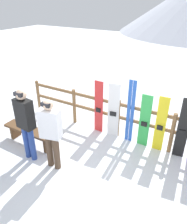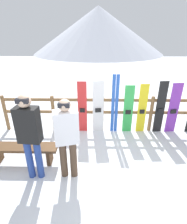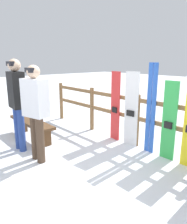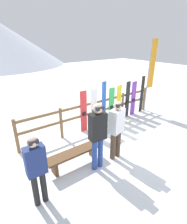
{
  "view_description": "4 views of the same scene",
  "coord_description": "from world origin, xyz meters",
  "px_view_note": "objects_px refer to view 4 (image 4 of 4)",
  "views": [
    {
      "loc": [
        2.02,
        -2.97,
        3.52
      ],
      "look_at": [
        -0.31,
        1.03,
        1.03
      ],
      "focal_mm": 35.0,
      "sensor_mm": 36.0,
      "label": 1
    },
    {
      "loc": [
        -0.17,
        -2.87,
        2.74
      ],
      "look_at": [
        -0.24,
        1.05,
        0.95
      ],
      "focal_mm": 28.0,
      "sensor_mm": 36.0,
      "label": 2
    },
    {
      "loc": [
        2.7,
        -1.7,
        1.8
      ],
      "look_at": [
        -0.29,
        0.87,
        0.83
      ],
      "focal_mm": 35.0,
      "sensor_mm": 36.0,
      "label": 3
    },
    {
      "loc": [
        -3.71,
        -3.05,
        3.16
      ],
      "look_at": [
        -0.65,
        1.06,
        1.01
      ],
      "focal_mm": 28.0,
      "sensor_mm": 36.0,
      "label": 4
    }
  ],
  "objects_px": {
    "rental_flag": "(151,70)",
    "snowboard_red": "(84,112)",
    "bench": "(75,154)",
    "person_black": "(98,132)",
    "ski_pair_blue": "(104,104)",
    "snowboard_green": "(111,105)",
    "snowboard_purple": "(133,99)",
    "snowboard_black_stripe": "(127,100)",
    "ski_pair_black": "(142,94)",
    "snowboard_yellow": "(119,103)",
    "snowboard_white": "(94,109)",
    "person_navy": "(36,167)",
    "person_white": "(116,127)"
  },
  "relations": [
    {
      "from": "snowboard_red",
      "to": "person_black",
      "type": "bearing_deg",
      "value": -113.86
    },
    {
      "from": "bench",
      "to": "person_navy",
      "type": "distance_m",
      "value": 1.45
    },
    {
      "from": "person_black",
      "to": "snowboard_red",
      "type": "relative_size",
      "value": 1.17
    },
    {
      "from": "person_white",
      "to": "rental_flag",
      "type": "height_order",
      "value": "rental_flag"
    },
    {
      "from": "ski_pair_black",
      "to": "person_black",
      "type": "bearing_deg",
      "value": -154.91
    },
    {
      "from": "person_black",
      "to": "person_white",
      "type": "bearing_deg",
      "value": 4.05
    },
    {
      "from": "person_black",
      "to": "person_navy",
      "type": "relative_size",
      "value": 1.14
    },
    {
      "from": "person_white",
      "to": "snowboard_yellow",
      "type": "relative_size",
      "value": 1.15
    },
    {
      "from": "bench",
      "to": "person_navy",
      "type": "height_order",
      "value": "person_navy"
    },
    {
      "from": "person_black",
      "to": "ski_pair_blue",
      "type": "height_order",
      "value": "person_black"
    },
    {
      "from": "ski_pair_blue",
      "to": "snowboard_green",
      "type": "relative_size",
      "value": 1.21
    },
    {
      "from": "snowboard_black_stripe",
      "to": "rental_flag",
      "type": "relative_size",
      "value": 0.49
    },
    {
      "from": "snowboard_green",
      "to": "snowboard_black_stripe",
      "type": "distance_m",
      "value": 0.91
    },
    {
      "from": "person_white",
      "to": "snowboard_white",
      "type": "xyz_separation_m",
      "value": [
        0.61,
        1.83,
        -0.21
      ]
    },
    {
      "from": "person_white",
      "to": "snowboard_purple",
      "type": "xyz_separation_m",
      "value": [
        2.77,
        1.83,
        -0.24
      ]
    },
    {
      "from": "snowboard_green",
      "to": "ski_pair_black",
      "type": "height_order",
      "value": "ski_pair_black"
    },
    {
      "from": "snowboard_black_stripe",
      "to": "snowboard_purple",
      "type": "relative_size",
      "value": 1.03
    },
    {
      "from": "snowboard_yellow",
      "to": "bench",
      "type": "bearing_deg",
      "value": -154.26
    },
    {
      "from": "bench",
      "to": "rental_flag",
      "type": "height_order",
      "value": "rental_flag"
    },
    {
      "from": "rental_flag",
      "to": "snowboard_red",
      "type": "bearing_deg",
      "value": 174.66
    },
    {
      "from": "snowboard_green",
      "to": "person_white",
      "type": "bearing_deg",
      "value": -128.94
    },
    {
      "from": "person_navy",
      "to": "ski_pair_black",
      "type": "bearing_deg",
      "value": 19.96
    },
    {
      "from": "snowboard_red",
      "to": "snowboard_black_stripe",
      "type": "distance_m",
      "value": 2.24
    },
    {
      "from": "snowboard_red",
      "to": "ski_pair_blue",
      "type": "xyz_separation_m",
      "value": [
        0.93,
        0.0,
        0.1
      ]
    },
    {
      "from": "person_black",
      "to": "snowboard_green",
      "type": "relative_size",
      "value": 1.25
    },
    {
      "from": "bench",
      "to": "person_black",
      "type": "height_order",
      "value": "person_black"
    },
    {
      "from": "snowboard_red",
      "to": "snowboard_purple",
      "type": "xyz_separation_m",
      "value": [
        2.62,
        -0.0,
        -0.02
      ]
    },
    {
      "from": "snowboard_purple",
      "to": "snowboard_black_stripe",
      "type": "bearing_deg",
      "value": 179.99
    },
    {
      "from": "bench",
      "to": "person_black",
      "type": "distance_m",
      "value": 0.95
    },
    {
      "from": "person_black",
      "to": "snowboard_black_stripe",
      "type": "height_order",
      "value": "person_black"
    },
    {
      "from": "person_navy",
      "to": "snowboard_white",
      "type": "xyz_separation_m",
      "value": [
        2.88,
        2.03,
        -0.15
      ]
    },
    {
      "from": "snowboard_black_stripe",
      "to": "person_white",
      "type": "bearing_deg",
      "value": -142.59
    },
    {
      "from": "snowboard_red",
      "to": "snowboard_green",
      "type": "height_order",
      "value": "snowboard_red"
    },
    {
      "from": "snowboard_yellow",
      "to": "snowboard_white",
      "type": "bearing_deg",
      "value": 180.0
    },
    {
      "from": "ski_pair_blue",
      "to": "rental_flag",
      "type": "bearing_deg",
      "value": -7.6
    },
    {
      "from": "person_black",
      "to": "ski_pair_blue",
      "type": "relative_size",
      "value": 1.04
    },
    {
      "from": "snowboard_white",
      "to": "snowboard_yellow",
      "type": "height_order",
      "value": "snowboard_white"
    },
    {
      "from": "snowboard_black_stripe",
      "to": "ski_pair_black",
      "type": "bearing_deg",
      "value": 0.2
    },
    {
      "from": "snowboard_red",
      "to": "snowboard_white",
      "type": "relative_size",
      "value": 0.99
    },
    {
      "from": "person_black",
      "to": "rental_flag",
      "type": "height_order",
      "value": "rental_flag"
    },
    {
      "from": "person_navy",
      "to": "ski_pair_black",
      "type": "relative_size",
      "value": 0.94
    },
    {
      "from": "snowboard_red",
      "to": "bench",
      "type": "bearing_deg",
      "value": -131.09
    },
    {
      "from": "person_black",
      "to": "snowboard_white",
      "type": "bearing_deg",
      "value": 55.59
    },
    {
      "from": "bench",
      "to": "rental_flag",
      "type": "relative_size",
      "value": 0.5
    },
    {
      "from": "person_white",
      "to": "person_navy",
      "type": "distance_m",
      "value": 2.28
    },
    {
      "from": "ski_pair_blue",
      "to": "snowboard_green",
      "type": "bearing_deg",
      "value": -0.5
    },
    {
      "from": "snowboard_yellow",
      "to": "rental_flag",
      "type": "bearing_deg",
      "value": -11.49
    },
    {
      "from": "ski_pair_black",
      "to": "rental_flag",
      "type": "relative_size",
      "value": 0.52
    },
    {
      "from": "rental_flag",
      "to": "ski_pair_blue",
      "type": "bearing_deg",
      "value": 172.4
    },
    {
      "from": "rental_flag",
      "to": "bench",
      "type": "bearing_deg",
      "value": -165.65
    }
  ]
}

